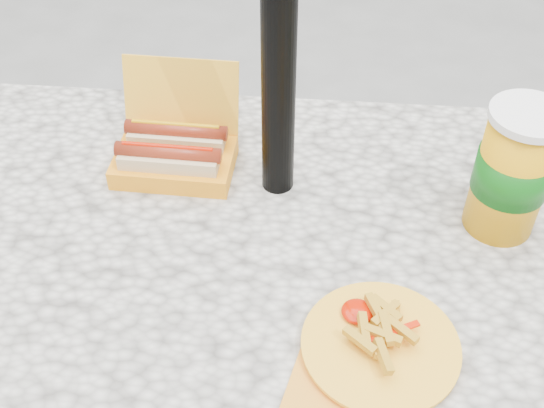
{
  "coord_description": "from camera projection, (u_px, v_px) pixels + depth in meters",
  "views": [
    {
      "loc": [
        0.06,
        -0.65,
        1.48
      ],
      "look_at": [
        -0.0,
        0.06,
        0.8
      ],
      "focal_mm": 45.0,
      "sensor_mm": 36.0,
      "label": 1
    }
  ],
  "objects": [
    {
      "name": "soda_cup",
      "position": [
        513.0,
        171.0,
        0.96
      ],
      "size": [
        0.11,
        0.11,
        0.21
      ],
      "rotation": [
        0.0,
        0.0,
        -0.12
      ],
      "color": "orange",
      "rests_on": "picnic_table"
    },
    {
      "name": "fries_plate",
      "position": [
        377.0,
        348.0,
        0.86
      ],
      "size": [
        0.23,
        0.28,
        0.04
      ],
      "rotation": [
        0.0,
        0.0,
        -0.13
      ],
      "color": "orange",
      "rests_on": "picnic_table"
    },
    {
      "name": "picnic_table",
      "position": [
        269.0,
        304.0,
        1.05
      ],
      "size": [
        1.2,
        0.8,
        0.75
      ],
      "color": "beige",
      "rests_on": "ground"
    },
    {
      "name": "hotdog_box",
      "position": [
        175.0,
        151.0,
        1.1
      ],
      "size": [
        0.2,
        0.17,
        0.15
      ],
      "rotation": [
        0.0,
        0.0,
        -0.03
      ],
      "color": "yellow",
      "rests_on": "picnic_table"
    }
  ]
}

